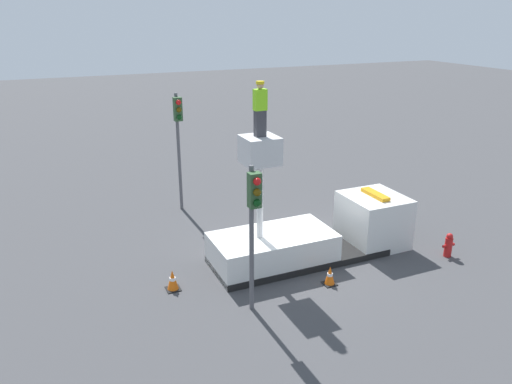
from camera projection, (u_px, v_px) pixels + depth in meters
ground_plane at (299, 259)px, 18.14m from camera, size 120.00×120.00×0.00m
bucket_truck at (315, 235)px, 18.10m from camera, size 7.47×2.31×4.70m
worker at (260, 109)px, 15.65m from camera, size 0.40×0.26×1.75m
traffic_light_pole at (254, 212)px, 13.88m from camera, size 0.34×0.57×4.52m
traffic_light_across at (178, 129)px, 21.37m from camera, size 0.34×0.57×5.25m
fire_hydrant at (449, 245)px, 18.18m from camera, size 0.51×0.27×0.92m
traffic_cone_rear at (173, 280)px, 16.02m from camera, size 0.46×0.46×0.70m
traffic_cone_curbside at (330, 276)px, 16.35m from camera, size 0.42×0.42×0.65m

